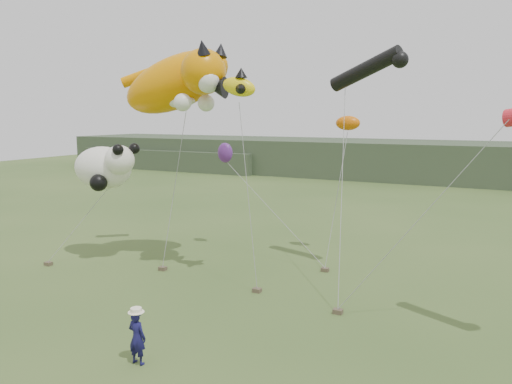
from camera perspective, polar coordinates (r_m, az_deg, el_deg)
ground at (r=16.27m, az=-8.75°, el=-16.20°), size 120.00×120.00×0.00m
headland at (r=58.06m, az=14.96°, el=3.57°), size 90.00×13.00×4.00m
festival_attendant at (r=14.71m, az=-13.43°, el=-15.87°), size 0.57×0.38×1.53m
sandbag_anchors at (r=21.19m, az=-4.28°, el=-9.87°), size 13.98×5.14×0.16m
cat_kite at (r=22.62m, az=-8.44°, el=12.43°), size 6.69×3.88×3.90m
fish_kite at (r=20.07m, az=-2.88°, el=11.94°), size 2.33×1.53×1.23m
tube_kites at (r=19.26m, az=19.24°, el=11.97°), size 9.96×6.72×3.11m
panda_kite at (r=24.39m, az=-16.85°, el=2.74°), size 3.56×2.30×2.21m
misc_kites at (r=24.46m, az=3.93°, el=6.29°), size 6.90×1.99×2.35m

